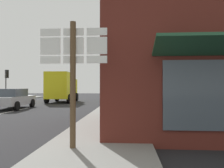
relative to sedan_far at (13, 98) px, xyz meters
name	(u,v)px	position (x,y,z in m)	size (l,w,h in m)	color
ground_plane	(16,111)	(0.83, -1.10, -0.76)	(80.00, 80.00, 0.00)	#232326
sidewalk_right	(115,114)	(7.64, -3.10, -0.69)	(2.77, 44.00, 0.14)	gray
sedan_far	(13,98)	(0.00, 0.00, 0.00)	(2.09, 4.26, 1.47)	#B7BABF
delivery_truck	(62,86)	(1.56, 7.06, 0.89)	(2.55, 5.03, 3.05)	yellow
route_sign_post	(73,71)	(7.06, -10.54, 1.24)	(1.66, 0.14, 3.20)	brown
traffic_light_far_left	(7,78)	(-4.90, 7.96, 1.81)	(0.30, 0.49, 3.47)	#47474C
traffic_light_far_right	(110,78)	(6.56, 6.60, 1.74)	(0.30, 0.49, 3.38)	#47474C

